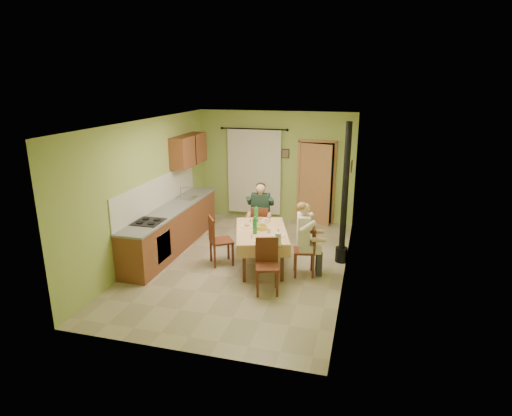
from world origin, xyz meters
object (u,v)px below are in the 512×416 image
(chair_left, at_px, (221,250))
(stove_flue, at_px, (344,213))
(chair_far, at_px, (260,233))
(dining_table, at_px, (261,248))
(chair_right, at_px, (305,260))
(chair_near, at_px, (267,276))
(man_right, at_px, (305,231))
(man_far, at_px, (260,208))

(chair_left, distance_m, stove_flue, 2.53)
(chair_far, bearing_deg, chair_left, -122.49)
(dining_table, height_order, chair_right, chair_right)
(chair_near, relative_size, stove_flue, 0.34)
(chair_right, relative_size, man_right, 0.68)
(chair_right, bearing_deg, chair_far, 32.36)
(chair_far, distance_m, man_right, 1.76)
(dining_table, xyz_separation_m, man_far, (-0.29, 1.06, 0.50))
(dining_table, height_order, man_far, man_far)
(chair_near, distance_m, stove_flue, 2.14)
(chair_near, xyz_separation_m, chair_right, (0.52, 0.86, -0.00))
(chair_near, bearing_deg, stove_flue, -141.18)
(chair_far, height_order, man_right, man_right)
(man_right, bearing_deg, chair_near, 137.19)
(chair_left, bearing_deg, chair_far, 122.46)
(stove_flue, bearing_deg, dining_table, -156.81)
(chair_far, relative_size, chair_left, 0.94)
(dining_table, xyz_separation_m, chair_left, (-0.81, -0.08, -0.09))
(chair_far, bearing_deg, man_far, 90.00)
(chair_right, bearing_deg, stove_flue, -50.87)
(chair_far, bearing_deg, chair_right, -53.13)
(stove_flue, bearing_deg, chair_far, 167.35)
(chair_left, height_order, man_right, man_right)
(chair_far, height_order, stove_flue, stove_flue)
(chair_far, bearing_deg, chair_near, -80.09)
(dining_table, distance_m, chair_far, 1.09)
(chair_far, distance_m, stove_flue, 1.98)
(man_far, distance_m, stove_flue, 1.85)
(chair_far, distance_m, chair_right, 1.67)
(man_right, height_order, stove_flue, stove_flue)
(chair_far, relative_size, chair_near, 0.98)
(man_far, distance_m, man_right, 1.67)
(chair_near, distance_m, man_right, 1.16)
(chair_far, bearing_deg, stove_flue, -20.36)
(chair_near, height_order, stove_flue, stove_flue)
(man_right, bearing_deg, chair_far, 32.00)
(dining_table, height_order, stove_flue, stove_flue)
(stove_flue, bearing_deg, man_far, 166.99)
(man_far, bearing_deg, chair_right, -53.38)
(dining_table, relative_size, man_far, 1.29)
(stove_flue, bearing_deg, man_right, -129.11)
(chair_left, bearing_deg, chair_near, 18.98)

